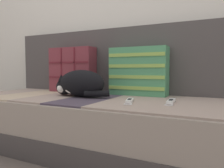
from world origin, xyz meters
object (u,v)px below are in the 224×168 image
Objects in this scene: couch at (97,121)px; throw_pillow_quilted at (72,70)px; throw_pillow_striped at (138,71)px; game_remote_far at (171,102)px; game_remote_near at (130,101)px; sleeping_cat at (79,84)px.

couch is 0.57m from throw_pillow_quilted.
throw_pillow_striped is 0.45m from game_remote_far.
game_remote_near is at bearing -28.44° from throw_pillow_quilted.
couch is 0.57m from game_remote_far.
couch is 4.80× the size of throw_pillow_striped.
game_remote_far is (0.53, -0.07, 0.19)m from couch.
throw_pillow_striped is 0.45m from sleeping_cat.
game_remote_far is at bearing 19.81° from game_remote_near.
throw_pillow_quilted is 0.38m from sleeping_cat.
couch is at bearing -30.95° from throw_pillow_quilted.
throw_pillow_quilted is 0.96× the size of throw_pillow_striped.
sleeping_cat is at bearing -46.74° from throw_pillow_quilted.
throw_pillow_striped is 2.23× the size of game_remote_near.
throw_pillow_striped is 2.12× the size of game_remote_far.
sleeping_cat is 0.66m from game_remote_far.
sleeping_cat is (-0.36, -0.27, -0.09)m from throw_pillow_striped.
game_remote_near is (0.43, -0.10, -0.08)m from sleeping_cat.
throw_pillow_quilted reaches higher than game_remote_near.
throw_pillow_striped reaches higher than couch.
game_remote_far reaches higher than couch.
throw_pillow_quilted is 0.61m from throw_pillow_striped.
game_remote_far is at bearing -1.91° from sleeping_cat.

